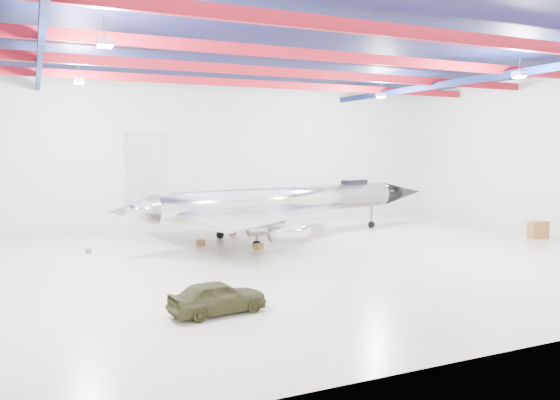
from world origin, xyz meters
name	(u,v)px	position (x,y,z in m)	size (l,w,h in m)	color
floor	(288,258)	(0.00, 0.00, 0.00)	(40.00, 40.00, 0.00)	beige
wall_back	(207,154)	(0.00, 15.00, 5.50)	(40.00, 40.00, 0.00)	silver
wall_right	(552,155)	(20.00, 0.00, 5.50)	(30.00, 30.00, 0.00)	silver
ceiling	(289,52)	(0.00, 0.00, 11.00)	(40.00, 40.00, 0.00)	#0A0F38
ceiling_structure	(289,65)	(0.00, 0.00, 10.32)	(39.50, 29.50, 1.08)	maroon
jet_aircraft	(283,204)	(2.57, 6.26, 2.26)	(25.11, 16.86, 6.89)	silver
jeep	(218,297)	(-6.57, -7.91, 0.61)	(1.45, 3.60, 1.23)	#323319
desk	(538,230)	(17.87, -0.91, 0.58)	(1.27, 0.64, 1.17)	brown
crate_ply	(201,243)	(-3.22, 5.87, 0.17)	(0.49, 0.39, 0.34)	olive
toolbox_red	(233,232)	(0.08, 9.39, 0.14)	(0.39, 0.31, 0.27)	maroon
parts_bin	(301,235)	(3.74, 5.94, 0.18)	(0.52, 0.41, 0.36)	olive
crate_small	(88,251)	(-9.78, 6.10, 0.12)	(0.34, 0.27, 0.24)	#59595B
oil_barrel	(259,246)	(-0.46, 3.20, 0.17)	(0.49, 0.39, 0.34)	olive
spares_box	(260,227)	(2.57, 10.30, 0.19)	(0.43, 0.43, 0.38)	#59595B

